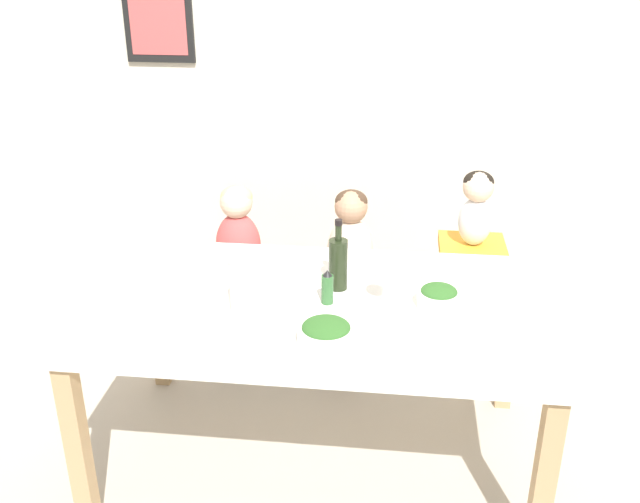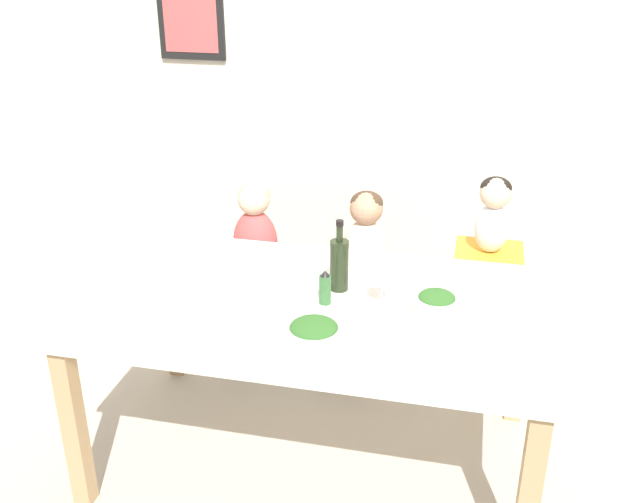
% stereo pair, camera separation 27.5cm
% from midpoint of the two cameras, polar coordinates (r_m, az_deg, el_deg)
% --- Properties ---
extents(ground_plane, '(14.00, 14.00, 0.00)m').
position_cam_midpoint_polar(ground_plane, '(3.18, -2.74, -16.04)').
color(ground_plane, '#BCB2A3').
extents(wall_back, '(10.00, 0.09, 2.70)m').
position_cam_midpoint_polar(wall_back, '(3.88, 0.16, 13.79)').
color(wall_back, beige).
rests_on(wall_back, ground_plane).
extents(dining_table, '(1.77, 1.04, 0.75)m').
position_cam_midpoint_polar(dining_table, '(2.80, -3.00, -5.65)').
color(dining_table, white).
rests_on(dining_table, ground_plane).
extents(chair_far_left, '(0.37, 0.38, 0.47)m').
position_cam_midpoint_polar(chair_far_left, '(3.67, -8.50, -3.08)').
color(chair_far_left, silver).
rests_on(chair_far_left, ground_plane).
extents(chair_far_center, '(0.37, 0.38, 0.47)m').
position_cam_midpoint_polar(chair_far_center, '(3.57, 0.16, -3.58)').
color(chair_far_center, silver).
rests_on(chair_far_center, ground_plane).
extents(chair_right_highchair, '(0.31, 0.33, 0.70)m').
position_cam_midpoint_polar(chair_right_highchair, '(3.50, 9.72, -1.93)').
color(chair_right_highchair, silver).
rests_on(chair_right_highchair, ground_plane).
extents(person_child_left, '(0.22, 0.19, 0.47)m').
position_cam_midpoint_polar(person_child_left, '(3.54, -8.82, 1.56)').
color(person_child_left, '#C64C4C').
rests_on(person_child_left, chair_far_left).
extents(person_child_center, '(0.22, 0.19, 0.47)m').
position_cam_midpoint_polar(person_child_center, '(3.44, 0.17, 1.17)').
color(person_child_center, beige).
rests_on(person_child_center, chair_far_center).
extents(person_baby_right, '(0.16, 0.15, 0.36)m').
position_cam_midpoint_polar(person_baby_right, '(3.36, 10.16, 3.74)').
color(person_baby_right, silver).
rests_on(person_baby_right, chair_right_highchair).
extents(wine_bottle, '(0.08, 0.08, 0.30)m').
position_cam_midpoint_polar(wine_bottle, '(2.81, -1.33, -0.94)').
color(wine_bottle, '#232D19').
rests_on(wine_bottle, dining_table).
extents(paper_towel_roll, '(0.11, 0.11, 0.22)m').
position_cam_midpoint_polar(paper_towel_roll, '(2.66, -9.02, -2.90)').
color(paper_towel_roll, white).
rests_on(paper_towel_roll, dining_table).
extents(wine_glass_near, '(0.08, 0.08, 0.17)m').
position_cam_midpoint_polar(wine_glass_near, '(2.69, 2.27, -1.88)').
color(wine_glass_near, white).
rests_on(wine_glass_near, dining_table).
extents(salad_bowl_large, '(0.20, 0.20, 0.09)m').
position_cam_midpoint_polar(salad_bowl_large, '(2.47, -2.72, -6.63)').
color(salad_bowl_large, white).
rests_on(salad_bowl_large, dining_table).
extents(salad_bowl_small, '(0.16, 0.16, 0.09)m').
position_cam_midpoint_polar(salad_bowl_small, '(2.72, 6.63, -3.69)').
color(salad_bowl_small, white).
rests_on(salad_bowl_small, dining_table).
extents(dinner_plate_front_left, '(0.24, 0.24, 0.01)m').
position_cam_midpoint_polar(dinner_plate_front_left, '(2.70, -15.37, -5.56)').
color(dinner_plate_front_left, silver).
rests_on(dinner_plate_front_left, dining_table).
extents(dinner_plate_back_left, '(0.24, 0.24, 0.01)m').
position_cam_midpoint_polar(dinner_plate_back_left, '(3.10, -10.64, -1.09)').
color(dinner_plate_back_left, silver).
rests_on(dinner_plate_back_left, dining_table).
extents(dinner_plate_back_right, '(0.24, 0.24, 0.01)m').
position_cam_midpoint_polar(dinner_plate_back_right, '(2.96, 7.85, -2.14)').
color(dinner_plate_back_right, silver).
rests_on(dinner_plate_back_right, dining_table).
extents(condiment_bottle_hot_sauce, '(0.05, 0.05, 0.14)m').
position_cam_midpoint_polar(condiment_bottle_hot_sauce, '(2.72, -2.30, -2.95)').
color(condiment_bottle_hot_sauce, '#336633').
rests_on(condiment_bottle_hot_sauce, dining_table).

